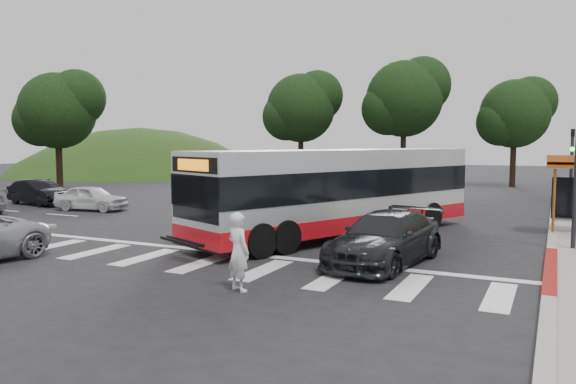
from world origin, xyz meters
The scene contains 15 objects.
ground centered at (0.00, 0.00, 0.00)m, with size 140.00×140.00×0.00m, color black.
curb_east centered at (9.00, 8.00, 0.07)m, with size 0.30×40.00×0.15m, color #9E9991.
curb_east_red centered at (9.00, -2.00, 0.08)m, with size 0.32×6.00×0.15m, color maroon.
hillside_nw centered at (-32.00, 30.00, 0.00)m, with size 44.00×44.00×10.00m, color #1D3E13.
crosswalk_ladder centered at (0.00, -5.00, 0.01)m, with size 18.00×2.60×0.01m, color silver.
traffic_signal_ne_short centered at (9.60, 8.49, 2.48)m, with size 0.18×0.37×4.00m.
tree_north_a centered at (-1.92, 26.07, 6.92)m, with size 6.60×6.15×10.17m.
tree_north_b centered at (6.07, 28.06, 5.66)m, with size 5.72×5.33×8.43m.
tree_north_c centered at (-9.92, 24.06, 6.29)m, with size 6.16×5.74×9.30m.
tree_west_a centered at (-21.93, 10.06, 5.66)m, with size 5.72×5.33×8.43m.
transit_bus centered at (1.90, 1.14, 1.59)m, with size 2.66×12.29×3.17m, color #B6B9BB, non-canonical shape.
pedestrian centered at (2.46, -7.06, 0.92)m, with size 0.67×0.44×1.84m, color white.
dark_sedan centered at (4.73, -2.73, 0.73)m, with size 2.04×5.03×1.46m, color #212426.
west_car_white centered at (-12.10, 2.98, 0.64)m, with size 1.51×3.75×1.28m, color silver.
west_car_black centered at (-16.61, 3.64, 0.69)m, with size 1.46×4.19×1.38m, color black.
Camera 1 is at (9.04, -18.11, 3.46)m, focal length 35.00 mm.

